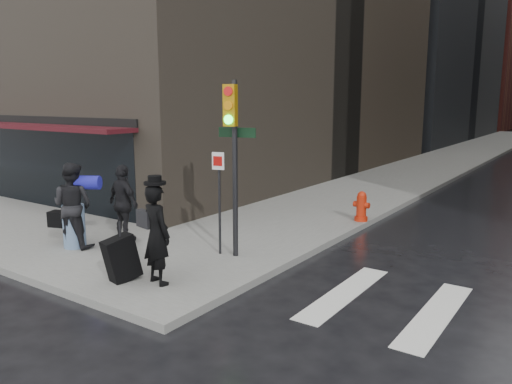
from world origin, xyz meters
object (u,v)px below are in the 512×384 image
man_jeans (73,205)px  fire_hydrant (361,208)px  man_overcoat (149,238)px  man_greycoat (124,203)px  traffic_light (232,145)px

man_jeans → fire_hydrant: 7.41m
man_overcoat → man_jeans: 3.12m
man_greycoat → traffic_light: (2.81, 0.48, 1.46)m
traffic_light → fire_hydrant: 5.05m
man_jeans → man_overcoat: bearing=149.3°
man_jeans → man_greycoat: size_ratio=1.06×
man_jeans → traffic_light: size_ratio=0.52×
man_jeans → fire_hydrant: (4.31, 6.00, -0.59)m
traffic_light → man_jeans: bearing=-169.1°
man_jeans → man_greycoat: bearing=-138.3°
man_greycoat → man_overcoat: bearing=155.8°
man_jeans → fire_hydrant: size_ratio=2.33×
man_overcoat → traffic_light: traffic_light is taller
man_greycoat → man_jeans: bearing=69.2°
man_overcoat → fire_hydrant: bearing=-88.3°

